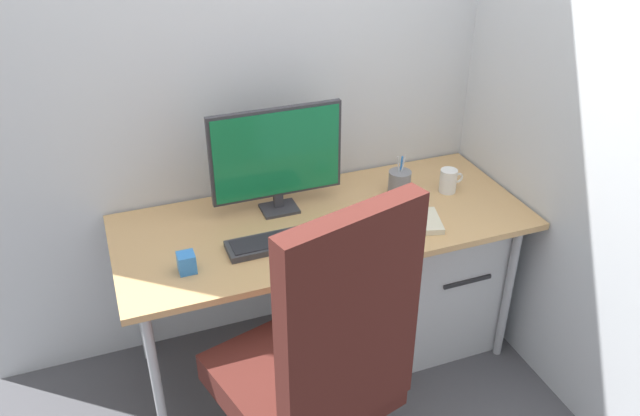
{
  "coord_description": "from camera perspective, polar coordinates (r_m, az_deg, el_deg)",
  "views": [
    {
      "loc": [
        -0.78,
        -2.02,
        2.04
      ],
      "look_at": [
        -0.04,
        -0.07,
        0.81
      ],
      "focal_mm": 36.17,
      "sensor_mm": 36.0,
      "label": 1
    }
  ],
  "objects": [
    {
      "name": "monitor",
      "position": [
        2.5,
        -3.85,
        4.64
      ],
      "size": [
        0.53,
        0.12,
        0.43
      ],
      "color": "#333338",
      "rests_on": "desk"
    },
    {
      "name": "coffee_mug",
      "position": [
        2.77,
        11.3,
        2.39
      ],
      "size": [
        0.11,
        0.07,
        0.1
      ],
      "color": "white",
      "rests_on": "desk"
    },
    {
      "name": "filing_cabinet",
      "position": [
        2.98,
        9.84,
        -5.37
      ],
      "size": [
        0.44,
        0.55,
        0.63
      ],
      "color": "silver",
      "rests_on": "ground_plane"
    },
    {
      "name": "ground_plane",
      "position": [
        2.98,
        0.32,
        -12.81
      ],
      "size": [
        8.0,
        8.0,
        0.0
      ],
      "primitive_type": "plane",
      "color": "#4C4C51"
    },
    {
      "name": "desk_clamp_accessory",
      "position": [
        2.28,
        -11.72,
        -4.76
      ],
      "size": [
        0.06,
        0.06,
        0.07
      ],
      "primitive_type": "cube",
      "color": "#337FD8",
      "rests_on": "desk"
    },
    {
      "name": "desk",
      "position": [
        2.57,
        0.36,
        -2.05
      ],
      "size": [
        1.63,
        0.68,
        0.71
      ],
      "color": "tan",
      "rests_on": "ground_plane"
    },
    {
      "name": "notebook",
      "position": [
        2.54,
        9.13,
        -1.16
      ],
      "size": [
        0.17,
        0.2,
        0.02
      ],
      "primitive_type": "cube",
      "rotation": [
        0.0,
        0.0,
        -0.27
      ],
      "color": "beige",
      "rests_on": "desk"
    },
    {
      "name": "wall_back",
      "position": [
        2.59,
        -2.63,
        16.16
      ],
      "size": [
        2.72,
        0.04,
        2.8
      ],
      "primitive_type": "cube",
      "color": "silver",
      "rests_on": "ground_plane"
    },
    {
      "name": "mouse",
      "position": [
        2.46,
        4.95,
        -1.75
      ],
      "size": [
        0.08,
        0.1,
        0.04
      ],
      "primitive_type": "ellipsoid",
      "rotation": [
        0.0,
        0.0,
        0.25
      ],
      "color": "gray",
      "rests_on": "desk"
    },
    {
      "name": "office_chair",
      "position": [
        2.06,
        -0.1,
        -13.54
      ],
      "size": [
        0.63,
        0.65,
        1.22
      ],
      "color": "black",
      "rests_on": "ground_plane"
    },
    {
      "name": "keyboard",
      "position": [
        2.39,
        -3.26,
        -2.89
      ],
      "size": [
        0.42,
        0.13,
        0.03
      ],
      "color": "#333338",
      "rests_on": "desk"
    },
    {
      "name": "pen_holder",
      "position": [
        2.72,
        7.05,
        2.28
      ],
      "size": [
        0.09,
        0.09,
        0.18
      ],
      "color": "slate",
      "rests_on": "desk"
    },
    {
      "name": "wall_side_right",
      "position": [
        2.55,
        20.34,
        14.14
      ],
      "size": [
        0.04,
        1.77,
        2.8
      ],
      "primitive_type": "cube",
      "color": "silver",
      "rests_on": "ground_plane"
    }
  ]
}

